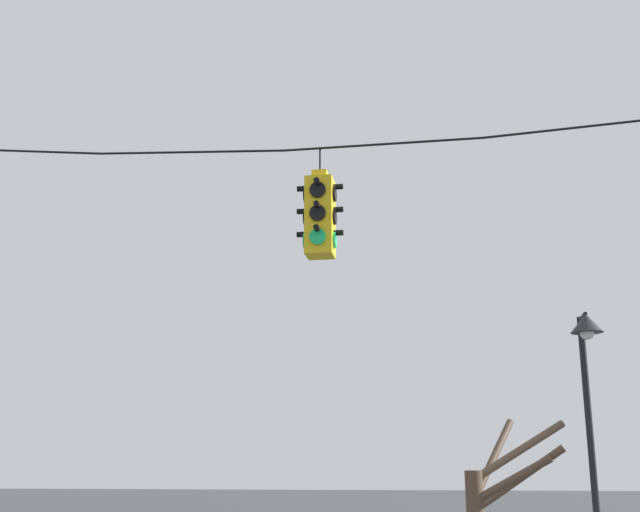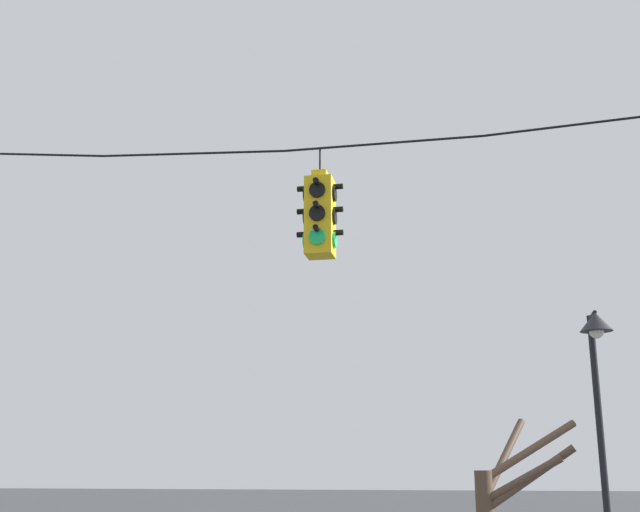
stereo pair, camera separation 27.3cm
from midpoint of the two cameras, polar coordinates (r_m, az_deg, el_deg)
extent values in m
cylinder|color=black|center=(11.78, -19.97, 6.82)|extent=(2.50, 0.03, 0.28)
cylinder|color=black|center=(10.68, -8.37, 7.23)|extent=(2.50, 0.03, 0.15)
cylinder|color=black|center=(10.15, 5.18, 7.97)|extent=(2.50, 0.03, 0.03)
cylinder|color=black|center=(10.26, 19.34, 8.92)|extent=(2.50, 0.03, 0.15)
cube|color=yellow|center=(9.93, 0.79, 2.76)|extent=(0.34, 0.34, 1.00)
cube|color=yellow|center=(10.11, 0.78, 5.73)|extent=(0.19, 0.19, 0.10)
cylinder|color=black|center=(10.18, 0.77, 6.82)|extent=(0.02, 0.02, 0.31)
cylinder|color=black|center=(9.85, 0.59, 4.75)|extent=(0.20, 0.03, 0.20)
cylinder|color=black|center=(9.84, 0.54, 5.33)|extent=(0.07, 0.12, 0.07)
cylinder|color=black|center=(9.75, 0.60, 3.09)|extent=(0.20, 0.03, 0.20)
cylinder|color=black|center=(9.74, 0.55, 3.67)|extent=(0.07, 0.12, 0.07)
cylinder|color=#19C666|center=(9.66, 0.60, 1.40)|extent=(0.20, 0.03, 0.20)
cylinder|color=black|center=(9.65, 0.55, 1.99)|extent=(0.07, 0.12, 0.07)
cylinder|color=black|center=(10.19, 0.97, 4.06)|extent=(0.20, 0.03, 0.20)
cylinder|color=black|center=(10.27, 1.01, 4.45)|extent=(0.07, 0.12, 0.07)
cylinder|color=black|center=(10.10, 0.98, 2.45)|extent=(0.20, 0.03, 0.20)
cylinder|color=black|center=(10.17, 1.02, 2.86)|extent=(0.07, 0.12, 0.07)
cylinder|color=#19C666|center=(10.01, 0.98, 0.81)|extent=(0.20, 0.03, 0.20)
cylinder|color=black|center=(10.08, 1.03, 1.24)|extent=(0.07, 0.12, 0.07)
cylinder|color=black|center=(10.05, -0.26, 4.33)|extent=(0.03, 0.20, 0.20)
cylinder|color=black|center=(10.09, -0.51, 4.80)|extent=(0.12, 0.07, 0.07)
cylinder|color=black|center=(9.96, -0.26, 2.70)|extent=(0.03, 0.20, 0.20)
cylinder|color=black|center=(10.00, -0.51, 3.18)|extent=(0.12, 0.07, 0.07)
cylinder|color=#19C666|center=(9.87, -0.26, 1.05)|extent=(0.03, 0.20, 0.20)
cylinder|color=black|center=(9.91, -0.52, 1.53)|extent=(0.12, 0.07, 0.07)
cylinder|color=black|center=(9.99, 1.83, 4.46)|extent=(0.03, 0.20, 0.20)
cylinder|color=black|center=(10.02, 2.08, 4.96)|extent=(0.12, 0.07, 0.07)
cylinder|color=black|center=(9.90, 1.85, 2.83)|extent=(0.03, 0.20, 0.20)
cylinder|color=black|center=(9.92, 2.10, 3.34)|extent=(0.12, 0.07, 0.07)
cylinder|color=#19C666|center=(9.81, 1.86, 1.16)|extent=(0.03, 0.20, 0.20)
cylinder|color=black|center=(9.83, 2.11, 1.68)|extent=(0.12, 0.07, 0.07)
cylinder|color=black|center=(14.83, 20.01, -13.82)|extent=(0.12, 0.12, 5.14)
cylinder|color=black|center=(14.77, 19.31, -4.01)|extent=(0.07, 0.60, 0.07)
cone|color=#232328|center=(14.44, 19.53, -4.42)|extent=(0.55, 0.55, 0.33)
sphere|color=silver|center=(14.42, 19.58, -5.06)|extent=(0.25, 0.25, 0.25)
cylinder|color=brown|center=(15.17, 15.16, -15.06)|extent=(1.69, 0.45, 1.19)
cylinder|color=brown|center=(15.13, 14.73, -15.12)|extent=(1.46, 0.52, 0.87)
cylinder|color=brown|center=(15.96, 13.43, -13.83)|extent=(0.97, 1.47, 1.54)
cylinder|color=brown|center=(15.63, 15.16, -13.23)|extent=(1.82, 0.77, 1.14)
camera|label=1|loc=(0.14, -89.20, -0.21)|focal=45.00mm
camera|label=2|loc=(0.14, 90.80, 0.21)|focal=45.00mm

